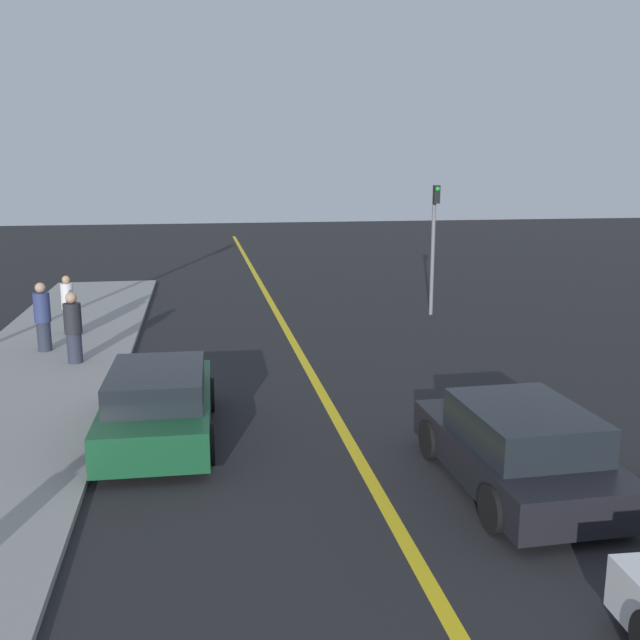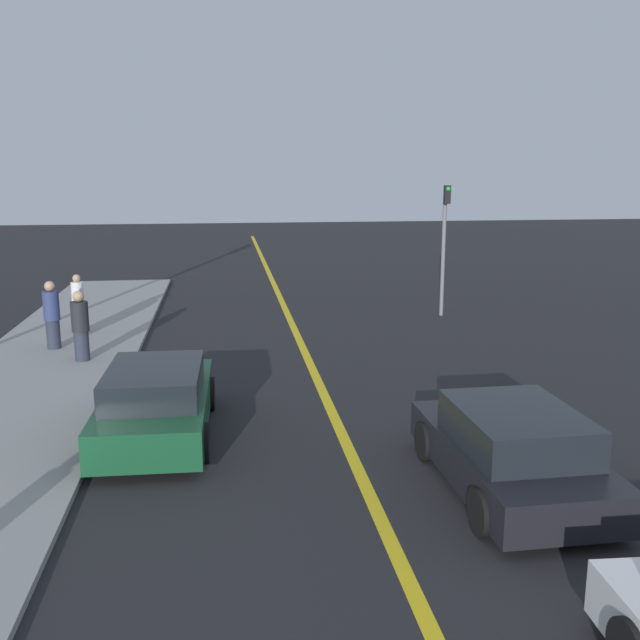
{
  "view_description": "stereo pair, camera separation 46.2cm",
  "coord_description": "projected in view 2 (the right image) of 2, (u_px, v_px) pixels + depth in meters",
  "views": [
    {
      "loc": [
        -2.43,
        -0.71,
        4.58
      ],
      "look_at": [
        -0.18,
        12.37,
        1.73
      ],
      "focal_mm": 40.0,
      "sensor_mm": 36.0,
      "label": 1
    },
    {
      "loc": [
        -1.97,
        -0.78,
        4.58
      ],
      "look_at": [
        -0.18,
        12.37,
        1.73
      ],
      "focal_mm": 40.0,
      "sensor_mm": 36.0,
      "label": 2
    }
  ],
  "objects": [
    {
      "name": "road_center_line",
      "position": [
        299.0,
        339.0,
        19.41
      ],
      "size": [
        0.2,
        60.0,
        0.01
      ],
      "color": "gold",
      "rests_on": "ground_plane"
    },
    {
      "name": "sidewalk_left",
      "position": [
        32.0,
        387.0,
        14.99
      ],
      "size": [
        3.79,
        28.53,
        0.11
      ],
      "color": "gray",
      "rests_on": "ground_plane"
    },
    {
      "name": "car_ahead_center",
      "position": [
        511.0,
        451.0,
        10.2
      ],
      "size": [
        2.0,
        3.91,
        1.28
      ],
      "rotation": [
        0.0,
        0.0,
        0.02
      ],
      "color": "black",
      "rests_on": "ground_plane"
    },
    {
      "name": "car_far_distant",
      "position": [
        156.0,
        402.0,
        12.28
      ],
      "size": [
        1.96,
        4.14,
        1.28
      ],
      "rotation": [
        0.0,
        0.0,
        -0.02
      ],
      "color": "#144728",
      "rests_on": "ground_plane"
    },
    {
      "name": "pedestrian_mid_group",
      "position": [
        80.0,
        326.0,
        16.69
      ],
      "size": [
        0.4,
        0.4,
        1.67
      ],
      "color": "#282D3D",
      "rests_on": "sidewalk_left"
    },
    {
      "name": "pedestrian_far_standing",
      "position": [
        52.0,
        315.0,
        17.81
      ],
      "size": [
        0.39,
        0.39,
        1.72
      ],
      "color": "#282D3D",
      "rests_on": "sidewalk_left"
    },
    {
      "name": "pedestrian_by_sign",
      "position": [
        78.0,
        303.0,
        19.57
      ],
      "size": [
        0.33,
        0.33,
        1.62
      ],
      "color": "#282D3D",
      "rests_on": "sidewalk_left"
    },
    {
      "name": "traffic_light",
      "position": [
        444.0,
        237.0,
        21.96
      ],
      "size": [
        0.18,
        0.4,
        4.05
      ],
      "color": "slate",
      "rests_on": "ground_plane"
    }
  ]
}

